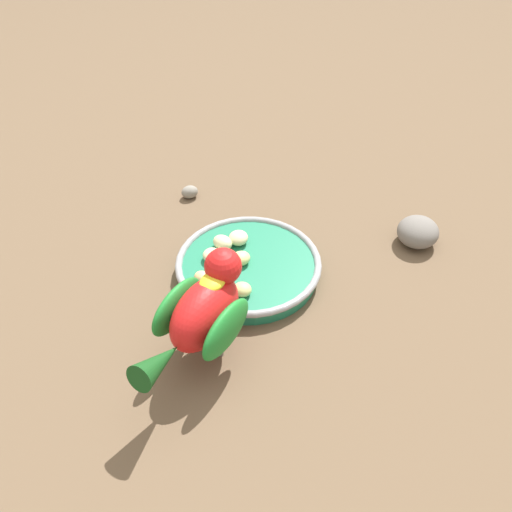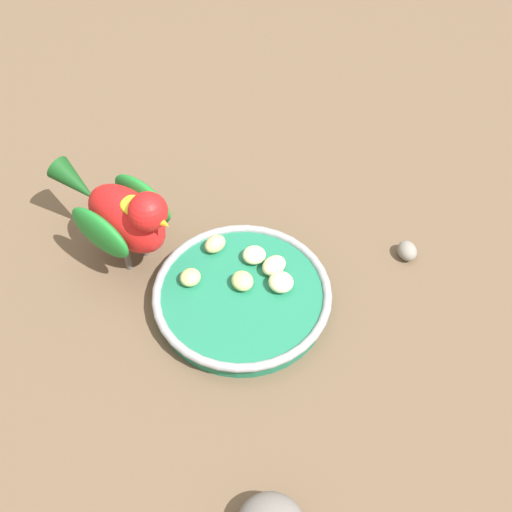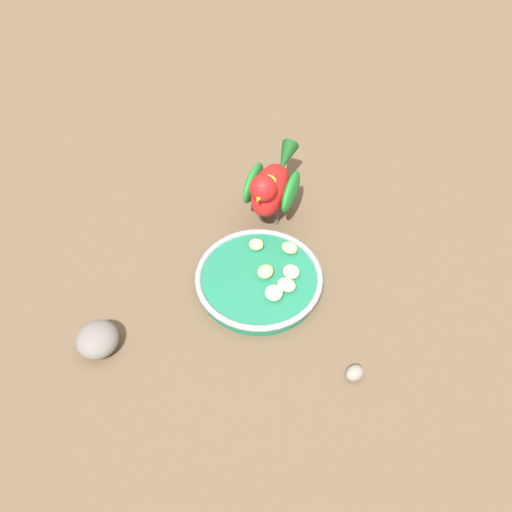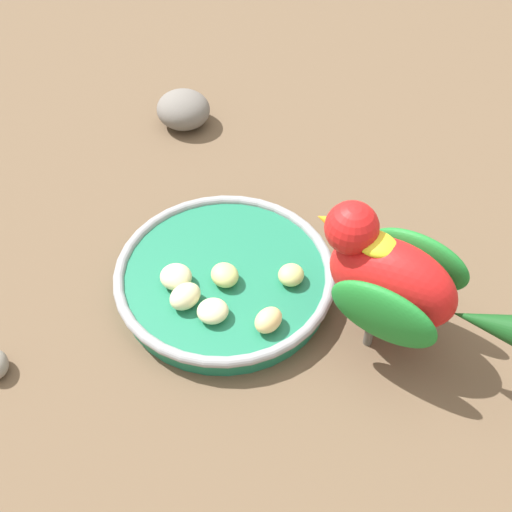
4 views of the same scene
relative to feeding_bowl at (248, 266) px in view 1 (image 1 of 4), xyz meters
The scene contains 11 objects.
ground_plane 0.03m from the feeding_bowl, 139.67° to the left, with size 4.00×4.00×0.00m, color brown.
feeding_bowl is the anchor object (origin of this frame).
apple_piece_0 0.02m from the feeding_bowl, 157.79° to the left, with size 0.03×0.02×0.02m, color #C6D17A.
apple_piece_1 0.06m from the feeding_bowl, 125.13° to the right, with size 0.03×0.02×0.02m, color #C6D17A.
apple_piece_2 0.05m from the feeding_bowl, 111.85° to the left, with size 0.03×0.02×0.02m, color beige.
apple_piece_3 0.08m from the feeding_bowl, behind, with size 0.03×0.02×0.02m, color #E5C67F.
apple_piece_4 0.05m from the feeding_bowl, 144.69° to the left, with size 0.03×0.03×0.02m, color beige.
apple_piece_5 0.05m from the feeding_bowl, 81.09° to the left, with size 0.03×0.03×0.02m, color beige.
parrot 0.17m from the feeding_bowl, 137.31° to the right, with size 0.18×0.13×0.14m.
rock_large 0.27m from the feeding_bowl, 13.20° to the right, with size 0.07×0.06×0.04m, color slate.
pebble_0 0.22m from the feeding_bowl, 89.96° to the left, with size 0.03×0.02×0.02m, color gray.
Camera 1 is at (-0.24, -0.52, 0.54)m, focal length 37.73 mm.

